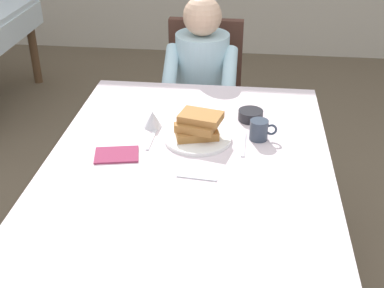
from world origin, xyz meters
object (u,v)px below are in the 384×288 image
Objects in this scene: plate_breakfast at (198,138)px; fork_left_of_plate at (152,139)px; diner_person at (201,78)px; bowl_butter at (251,115)px; syrup_pitcher at (153,119)px; dining_table_main at (188,181)px; chair_diner at (204,89)px; spoon_near_edge at (197,178)px; knife_right_of_plate at (244,144)px; cup_coffee at (259,130)px; breakfast_stack at (198,125)px.

plate_breakfast reaches higher than fork_left_of_plate.
bowl_butter is (0.28, -0.63, 0.09)m from diner_person.
plate_breakfast is 0.22m from syrup_pitcher.
chair_diner is at bearing 92.22° from dining_table_main.
diner_person is 6.22× the size of fork_left_of_plate.
spoon_near_edge is at bearing -67.43° from dining_table_main.
diner_person is at bearing 92.57° from dining_table_main.
chair_diner is 8.45× the size of bowl_butter.
spoon_near_edge is at bearing -139.28° from fork_left_of_plate.
fork_left_of_plate and knife_right_of_plate have the same top height.
syrup_pitcher is at bearing 81.25° from chair_diner.
spoon_near_edge is at bearing -58.56° from syrup_pitcher.
bowl_butter is (-0.04, 0.17, -0.02)m from cup_coffee.
syrup_pitcher reaches higher than dining_table_main.
bowl_butter is 0.53m from spoon_near_edge.
cup_coffee is (0.25, 0.03, 0.03)m from plate_breakfast.
plate_breakfast is 3.50× the size of syrup_pitcher.
chair_diner is at bearing 109.56° from bowl_butter.
syrup_pitcher is (-0.20, 0.09, 0.03)m from plate_breakfast.
diner_person is at bearing 90.00° from chair_diner.
diner_person is 4.00× the size of plate_breakfast.
chair_diner reaches higher than breakfast_stack.
fork_left_of_plate is (-0.40, -0.23, -0.02)m from bowl_butter.
chair_diner is 6.20× the size of spoon_near_edge.
bowl_butter is at bearing 15.74° from syrup_pitcher.
breakfast_stack is (-0.00, 0.01, 0.05)m from plate_breakfast.
chair_diner reaches higher than knife_right_of_plate.
bowl_butter reaches higher than plate_breakfast.
diner_person is (-0.05, 1.01, 0.02)m from dining_table_main.
chair_diner reaches higher than syrup_pitcher.
plate_breakfast is (0.06, -0.84, 0.08)m from diner_person.
chair_diner reaches higher than dining_table_main.
breakfast_stack reaches higher than spoon_near_edge.
syrup_pitcher is (-0.20, 0.08, -0.02)m from breakfast_stack.
bowl_butter is 0.43m from syrup_pitcher.
chair_diner is 1.02m from plate_breakfast.
cup_coffee reaches higher than knife_right_of_plate.
cup_coffee is 0.09m from knife_right_of_plate.
plate_breakfast reaches higher than spoon_near_edge.
diner_person is at bearing 94.37° from breakfast_stack.
plate_breakfast is at bearing 85.00° from knife_right_of_plate.
dining_table_main is 0.15m from spoon_near_edge.
knife_right_of_plate is at bearing -96.13° from bowl_butter.
spoon_near_edge is (-0.16, -0.27, 0.00)m from knife_right_of_plate.
plate_breakfast reaches higher than knife_right_of_plate.
chair_diner is 4.65× the size of knife_right_of_plate.
plate_breakfast is (0.02, 0.18, 0.10)m from dining_table_main.
syrup_pitcher is (-0.42, -0.12, 0.02)m from bowl_butter.
knife_right_of_plate is at bearing 106.58° from diner_person.
dining_table_main is 10.16× the size of spoon_near_edge.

